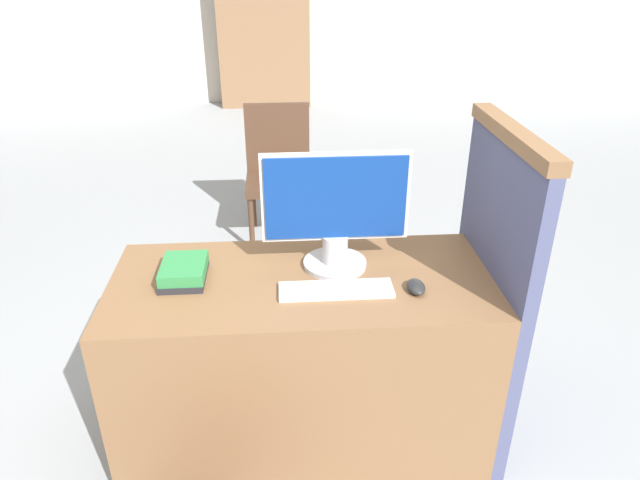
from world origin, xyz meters
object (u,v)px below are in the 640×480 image
Objects in this scene: monitor at (336,213)px; book_stack at (184,271)px; far_chair at (278,167)px; keyboard at (336,290)px; mouse at (416,287)px.

monitor is 2.40× the size of book_stack.
far_chair reaches higher than book_stack.
monitor is at bearing 5.97° from book_stack.
far_chair is at bearing 95.65° from keyboard.
book_stack is at bearing -71.26° from far_chair.
book_stack is (-0.55, 0.13, 0.02)m from keyboard.
keyboard is at bearing -94.11° from monitor.
monitor is 0.60× the size of far_chair.
monitor is at bearing 142.93° from mouse.
book_stack is 1.93m from far_chair.
far_chair reaches higher than mouse.
far_chair is at bearing 79.45° from book_stack.
monitor reaches higher than far_chair.
monitor is 0.29m from keyboard.
mouse is at bearing -47.30° from far_chair.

